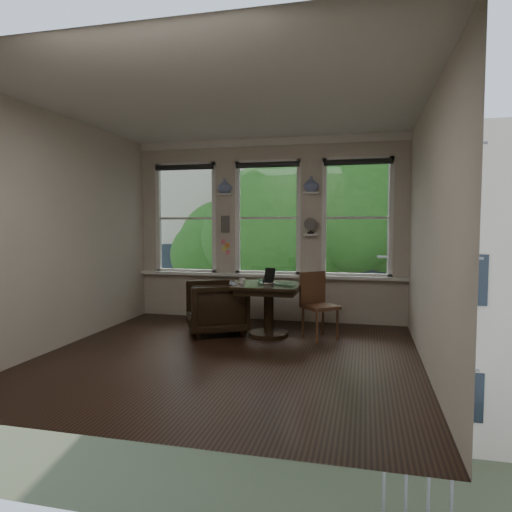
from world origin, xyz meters
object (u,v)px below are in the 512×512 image
(table, at_px, (269,310))
(mug, at_px, (242,281))
(side_chair_right, at_px, (320,306))
(armchair_left, at_px, (216,307))
(laptop, at_px, (280,285))

(table, distance_m, mug, 0.56)
(table, xyz_separation_m, mug, (-0.37, -0.08, 0.42))
(table, height_order, side_chair_right, side_chair_right)
(table, xyz_separation_m, side_chair_right, (0.73, 0.02, 0.09))
(armchair_left, height_order, laptop, laptop)
(laptop, xyz_separation_m, mug, (-0.56, 0.07, 0.03))
(table, relative_size, laptop, 2.54)
(table, height_order, laptop, laptop)
(table, xyz_separation_m, laptop, (0.19, -0.15, 0.39))
(armchair_left, xyz_separation_m, mug, (0.42, -0.07, 0.41))
(mug, bearing_deg, laptop, -7.39)
(table, height_order, armchair_left, armchair_left)
(laptop, bearing_deg, mug, -163.75)
(armchair_left, relative_size, laptop, 2.38)
(side_chair_right, height_order, laptop, side_chair_right)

